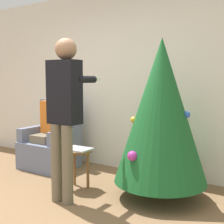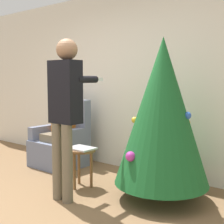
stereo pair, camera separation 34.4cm
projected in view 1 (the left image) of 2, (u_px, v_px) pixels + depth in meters
ground_plane at (4, 224)px, 2.96m from camera, size 14.00×14.00×0.00m
wall_back at (124, 80)px, 4.68m from camera, size 8.00×0.06×2.70m
christmas_tree at (161, 111)px, 3.52m from camera, size 1.06×1.06×1.83m
armchair at (52, 145)px, 4.86m from camera, size 0.75×0.68×1.05m
person_seated at (50, 125)px, 4.79m from camera, size 0.36×0.46×1.23m
person_standing at (64, 105)px, 3.41m from camera, size 0.39×0.57×1.81m
side_stool at (78, 157)px, 3.90m from camera, size 0.36×0.36×0.49m
laptop at (78, 149)px, 3.89m from camera, size 0.33×0.25×0.02m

